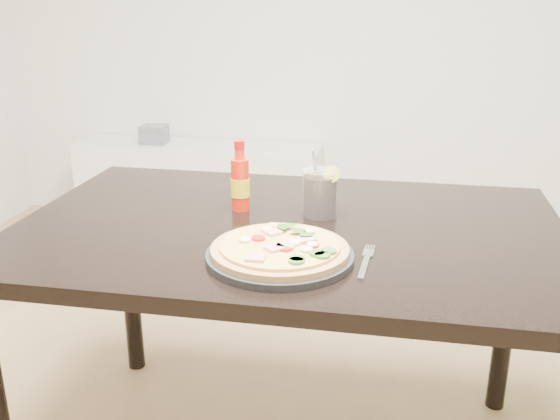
% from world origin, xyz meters
% --- Properties ---
extents(dining_table, '(1.40, 0.90, 0.75)m').
position_xyz_m(dining_table, '(0.05, 0.22, 0.67)').
color(dining_table, black).
rests_on(dining_table, ground).
extents(plate, '(0.33, 0.33, 0.02)m').
position_xyz_m(plate, '(0.07, -0.00, 0.76)').
color(plate, black).
rests_on(plate, dining_table).
extents(pizza, '(0.31, 0.31, 0.03)m').
position_xyz_m(pizza, '(0.07, -0.00, 0.78)').
color(pizza, tan).
rests_on(pizza, plate).
extents(hot_sauce_bottle, '(0.06, 0.06, 0.19)m').
position_xyz_m(hot_sauce_bottle, '(-0.10, 0.31, 0.83)').
color(hot_sauce_bottle, red).
rests_on(hot_sauce_bottle, dining_table).
extents(cola_cup, '(0.10, 0.10, 0.18)m').
position_xyz_m(cola_cup, '(0.12, 0.31, 0.81)').
color(cola_cup, black).
rests_on(cola_cup, dining_table).
extents(fork, '(0.03, 0.19, 0.00)m').
position_xyz_m(fork, '(0.26, 0.02, 0.75)').
color(fork, silver).
rests_on(fork, dining_table).
extents(media_console, '(1.40, 0.34, 0.50)m').
position_xyz_m(media_console, '(-0.80, 2.07, 0.25)').
color(media_console, white).
rests_on(media_console, ground).
extents(cd_stack, '(0.14, 0.12, 0.10)m').
position_xyz_m(cd_stack, '(-1.05, 2.05, 0.55)').
color(cd_stack, slate).
rests_on(cd_stack, media_console).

